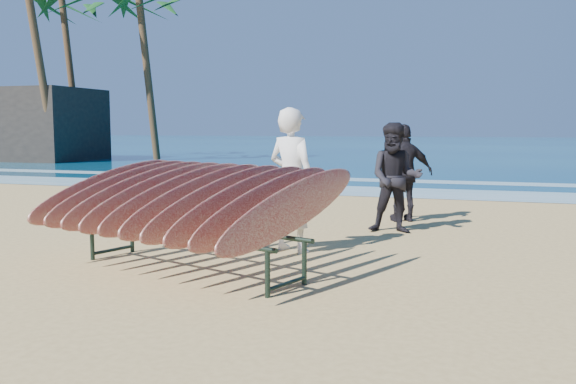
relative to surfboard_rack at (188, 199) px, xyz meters
name	(u,v)px	position (x,y,z in m)	size (l,w,h in m)	color
ground	(266,284)	(1.09, -0.28, -0.88)	(120.00, 120.00, 0.00)	tan
ocean	(460,145)	(1.09, 54.72, -0.87)	(160.00, 160.00, 0.00)	navy
foam_near	(394,192)	(1.09, 9.72, -0.87)	(160.00, 160.00, 0.00)	white
foam_far	(409,181)	(1.09, 13.22, -0.87)	(160.00, 160.00, 0.00)	white
surfboard_rack	(188,199)	(0.00, 0.00, 0.00)	(3.79, 3.36, 1.42)	#1A2A23
person_white	(292,180)	(0.82, 1.52, 0.13)	(0.73, 0.48, 2.01)	white
person_dark_a	(396,178)	(1.99, 3.50, 0.03)	(0.88, 0.69, 1.82)	black
person_dark_b	(404,173)	(1.97, 4.76, 0.02)	(1.05, 0.44, 1.79)	black
building	(17,125)	(-20.20, 19.83, 0.97)	(8.31, 4.62, 3.69)	#2D2823
palm_mid	(146,9)	(-12.91, 20.88, 6.70)	(5.20, 5.20, 8.44)	brown
palm_right	(69,11)	(-18.84, 22.62, 7.22)	(5.20, 5.20, 8.99)	brown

